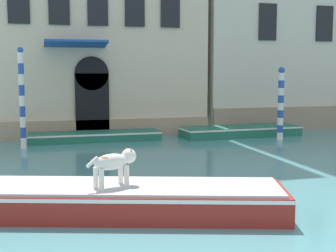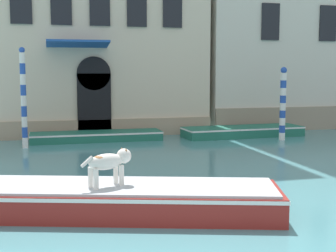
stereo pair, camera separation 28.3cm
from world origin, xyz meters
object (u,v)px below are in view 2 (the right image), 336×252
(boat_foreground, at_px, (100,198))
(boat_moored_far, at_px, (243,131))
(boat_moored_near_palazzo, at_px, (97,136))
(mooring_pole_0, at_px, (24,98))
(dog_on_deck, at_px, (110,162))
(mooring_pole_3, at_px, (283,103))

(boat_foreground, height_order, boat_moored_far, boat_foreground)
(boat_foreground, distance_m, boat_moored_near_palazzo, 11.38)
(boat_foreground, xyz_separation_m, mooring_pole_0, (-2.03, 10.04, 1.77))
(dog_on_deck, relative_size, boat_moored_far, 0.19)
(boat_moored_near_palazzo, height_order, mooring_pole_0, mooring_pole_0)
(boat_moored_far, bearing_deg, mooring_pole_0, -177.30)
(dog_on_deck, height_order, mooring_pole_3, mooring_pole_3)
(dog_on_deck, distance_m, mooring_pole_3, 13.42)
(boat_foreground, distance_m, mooring_pole_0, 10.40)
(dog_on_deck, relative_size, boat_moored_near_palazzo, 0.20)
(boat_moored_near_palazzo, height_order, boat_moored_far, boat_moored_far)
(boat_foreground, bearing_deg, mooring_pole_0, 118.43)
(mooring_pole_0, bearing_deg, boat_foreground, -78.56)
(boat_moored_far, distance_m, mooring_pole_0, 10.54)
(boat_moored_far, bearing_deg, boat_moored_near_palazzo, 174.82)
(boat_foreground, distance_m, boat_moored_far, 13.78)
(mooring_pole_3, bearing_deg, boat_moored_far, 129.37)
(boat_moored_far, bearing_deg, boat_foreground, -129.64)
(boat_foreground, relative_size, mooring_pole_3, 2.44)
(mooring_pole_0, bearing_deg, boat_moored_far, 5.35)
(boat_moored_far, bearing_deg, dog_on_deck, -128.52)
(boat_moored_near_palazzo, bearing_deg, dog_on_deck, -94.51)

